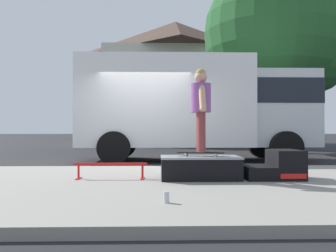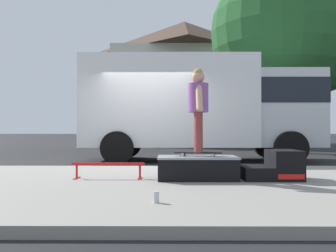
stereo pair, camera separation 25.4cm
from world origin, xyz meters
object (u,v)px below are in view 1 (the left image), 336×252
(skate_box, at_px, (200,167))
(skater_kid, at_px, (201,103))
(kicker_ramp, at_px, (277,167))
(grind_rail, at_px, (111,167))
(box_truck, at_px, (197,105))
(soda_can, at_px, (166,197))
(skateboard, at_px, (201,153))
(street_tree_main, at_px, (279,38))

(skate_box, bearing_deg, skater_kid, 68.04)
(kicker_ramp, relative_size, grind_rail, 0.77)
(grind_rail, xyz_separation_m, box_truck, (1.97, 4.77, 1.39))
(soda_can, bearing_deg, skateboard, 72.17)
(skateboard, bearing_deg, grind_rail, 178.93)
(skater_kid, xyz_separation_m, soda_can, (-0.63, -1.94, -1.21))
(skater_kid, bearing_deg, grind_rail, 178.93)
(skate_box, distance_m, skateboard, 0.24)
(grind_rail, height_order, skateboard, skateboard)
(grind_rail, distance_m, skater_kid, 1.86)
(grind_rail, distance_m, soda_can, 2.17)
(kicker_ramp, distance_m, street_tree_main, 10.19)
(skate_box, bearing_deg, skateboard, 68.04)
(skateboard, xyz_separation_m, soda_can, (-0.63, -1.94, -0.37))
(skateboard, xyz_separation_m, street_tree_main, (4.33, 8.60, 4.21))
(skate_box, xyz_separation_m, grind_rail, (-1.49, 0.08, -0.01))
(skater_kid, distance_m, box_truck, 4.83)
(soda_can, relative_size, box_truck, 0.02)
(skate_box, relative_size, grind_rail, 1.07)
(grind_rail, height_order, box_truck, box_truck)
(grind_rail, distance_m, skateboard, 1.53)
(street_tree_main, bearing_deg, box_truck, -135.52)
(soda_can, xyz_separation_m, street_tree_main, (4.96, 10.54, 4.58))
(street_tree_main, bearing_deg, skate_box, -116.72)
(skater_kid, xyz_separation_m, box_truck, (0.46, 4.79, 0.31))
(grind_rail, xyz_separation_m, street_tree_main, (5.85, 8.57, 4.45))
(grind_rail, height_order, skater_kid, skater_kid)
(kicker_ramp, xyz_separation_m, soda_can, (-1.90, -1.90, -0.14))
(grind_rail, xyz_separation_m, skateboard, (1.51, -0.03, 0.24))
(grind_rail, relative_size, skateboard, 1.52)
(kicker_ramp, bearing_deg, street_tree_main, 70.49)
(skater_kid, bearing_deg, skate_box, -111.96)
(skateboard, relative_size, street_tree_main, 0.10)
(skate_box, height_order, grind_rail, skate_box)
(skate_box, relative_size, street_tree_main, 0.17)
(box_truck, bearing_deg, street_tree_main, 44.48)
(grind_rail, distance_m, box_truck, 5.34)
(skate_box, height_order, skater_kid, skater_kid)
(soda_can, distance_m, box_truck, 6.99)
(kicker_ramp, distance_m, skater_kid, 1.66)
(skater_kid, bearing_deg, kicker_ramp, -2.18)
(kicker_ramp, bearing_deg, soda_can, -134.99)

